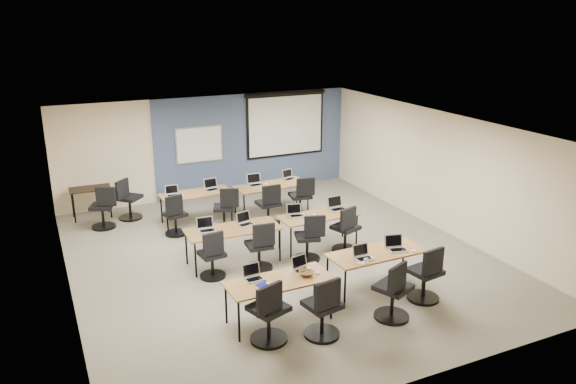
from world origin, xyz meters
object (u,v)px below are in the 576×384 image
laptop_1 (301,267)px  projector_screen (286,121)px  training_table_front_left (279,283)px  laptop_0 (253,275)px  laptop_8 (173,193)px  training_table_back_right (272,186)px  task_chair_11 (301,200)px  task_chair_4 (213,259)px  task_chair_7 (346,233)px  task_chair_9 (225,212)px  training_table_mid_left (233,231)px  task_chair_3 (426,278)px  laptop_11 (289,177)px  whiteboard (199,145)px  laptop_3 (396,246)px  laptop_5 (245,221)px  laptop_10 (255,182)px  task_chair_6 (309,241)px  spare_chair_b (104,211)px  laptop_6 (295,213)px  laptop_2 (363,255)px  laptop_9 (212,187)px  training_table_front_right (377,254)px  task_chair_0 (269,317)px  training_table_back_left (196,195)px  utility_table (90,192)px  task_chair_8 (175,218)px  laptop_4 (206,227)px  task_chair_1 (323,312)px  task_chair_5 (260,250)px  training_table_mid_right (318,217)px  task_chair_10 (269,208)px  task_chair_2 (393,295)px

laptop_1 → projector_screen: bearing=54.6°
training_table_front_left → laptop_0: (-0.35, 0.23, 0.11)m
laptop_0 → laptop_8: size_ratio=0.99×
training_table_back_right → task_chair_11: task_chair_11 is taller
task_chair_4 → task_chair_7: size_ratio=0.96×
task_chair_9 → training_table_mid_left: bearing=-83.5°
task_chair_3 → laptop_11: (-0.03, 5.51, 0.36)m
projector_screen → whiteboard: bearing=179.5°
laptop_3 → laptop_5: (-2.01, 2.32, -0.00)m
laptop_10 → task_chair_11: bearing=-37.9°
laptop_3 → laptop_11: size_ratio=1.08×
task_chair_6 → spare_chair_b: 4.99m
laptop_8 → spare_chair_b: bearing=166.4°
laptop_6 → task_chair_7: (0.87, -0.62, -0.37)m
laptop_2 → laptop_3: laptop_3 is taller
laptop_9 → task_chair_6: bearing=-80.8°
training_table_front_right → task_chair_0: bearing=-163.9°
training_table_back_left → utility_table: bearing=144.9°
projector_screen → laptop_5: projector_screen is taller
laptop_0 → task_chair_8: (-0.24, 4.10, -0.39)m
laptop_6 → task_chair_9: bearing=132.6°
laptop_4 → laptop_8: bearing=97.0°
task_chair_4 → laptop_6: bearing=10.5°
task_chair_11 → spare_chair_b: task_chair_11 is taller
training_table_front_left → laptop_5: size_ratio=5.47×
laptop_0 → projector_screen: bearing=57.3°
task_chair_1 → laptop_10: bearing=68.7°
training_table_front_right → laptop_6: laptop_6 is taller
training_table_mid_left → training_table_back_left: (-0.02, 2.53, -0.01)m
laptop_3 → task_chair_4: laptop_3 is taller
training_table_front_right → spare_chair_b: spare_chair_b is taller
training_table_back_right → laptop_9: laptop_9 is taller
laptop_1 → task_chair_6: size_ratio=0.30×
laptop_11 → laptop_4: bearing=-155.6°
task_chair_7 → laptop_0: bearing=-166.8°
training_table_back_left → training_table_front_left: bearing=-94.2°
laptop_6 → laptop_8: laptop_6 is taller
training_table_mid_left → utility_table: (-2.25, 3.91, -0.03)m
task_chair_3 → task_chair_5: (-2.12, 2.33, -0.01)m
task_chair_11 → spare_chair_b: (-4.47, 1.24, -0.00)m
laptop_2 → laptop_11: laptop_11 is taller
training_table_mid_right → task_chair_8: 3.24m
laptop_8 → task_chair_10: (2.01, -0.98, -0.36)m
task_chair_6 → utility_table: 5.76m
training_table_front_left → training_table_mid_right: 3.09m
task_chair_11 → laptop_9: bearing=167.1°
training_table_mid_left → training_table_mid_right: size_ratio=1.11×
task_chair_9 → laptop_9: bearing=115.0°
laptop_8 → task_chair_2: bearing=-65.4°
training_table_mid_right → task_chair_7: (0.41, -0.45, -0.26)m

